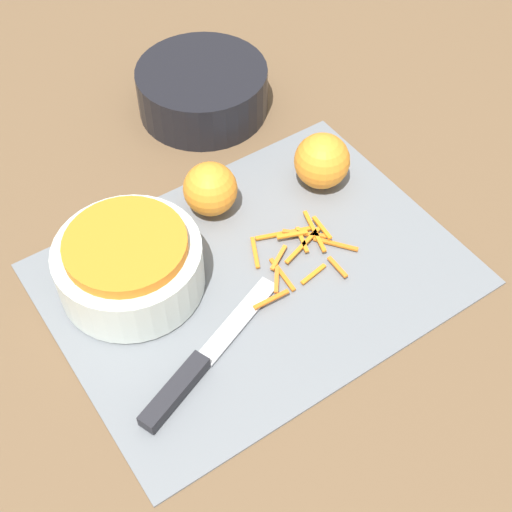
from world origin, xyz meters
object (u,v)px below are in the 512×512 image
object	(u,v)px
bowl_speckled	(129,263)
orange_right	(210,189)
bowl_dark	(203,90)
knife	(190,375)
orange_left	(322,161)

from	to	relation	value
bowl_speckled	orange_right	bearing A→B (deg)	20.05
bowl_speckled	bowl_dark	size ratio (longest dim) A/B	0.91
orange_right	bowl_speckled	bearing A→B (deg)	-159.95
bowl_dark	bowl_speckled	bearing A→B (deg)	-135.87
knife	bowl_dark	bearing A→B (deg)	35.22
knife	orange_left	xyz separation A→B (m)	(0.30, 0.16, 0.03)
bowl_dark	knife	xyz separation A→B (m)	(-0.25, -0.38, -0.02)
bowl_dark	orange_right	bearing A→B (deg)	-118.67
orange_left	orange_right	bearing A→B (deg)	164.74
bowl_speckled	orange_right	world-z (taller)	bowl_speckled
bowl_dark	orange_left	size ratio (longest dim) A/B	2.57
knife	orange_right	bearing A→B (deg)	31.34
bowl_speckled	orange_right	xyz separation A→B (m)	(0.14, 0.05, -0.00)
bowl_dark	orange_right	distance (m)	0.21
knife	orange_right	size ratio (longest dim) A/B	3.19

